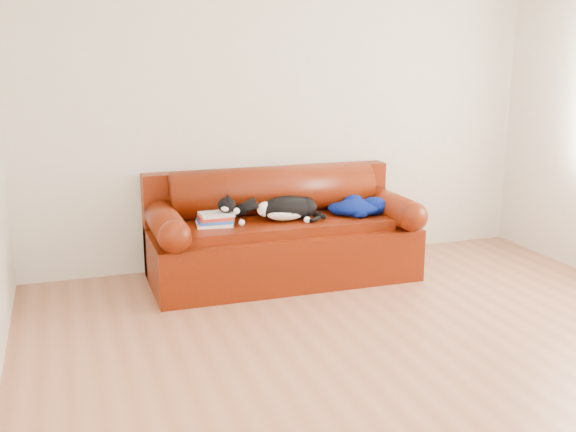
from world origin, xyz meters
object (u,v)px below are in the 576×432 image
object	(u,v)px
book_stack	(215,219)
blanket	(358,207)
sofa_base	(282,250)
cat	(287,209)

from	to	relation	value
book_stack	blanket	size ratio (longest dim) A/B	0.57
sofa_base	book_stack	bearing A→B (deg)	-174.24
cat	blanket	distance (m)	0.62
sofa_base	cat	distance (m)	0.36
book_stack	cat	distance (m)	0.57
sofa_base	blanket	distance (m)	0.71
book_stack	blanket	distance (m)	1.19
blanket	cat	bearing A→B (deg)	-178.49
sofa_base	cat	xyz separation A→B (m)	(0.01, -0.08, 0.36)
book_stack	cat	size ratio (longest dim) A/B	0.44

